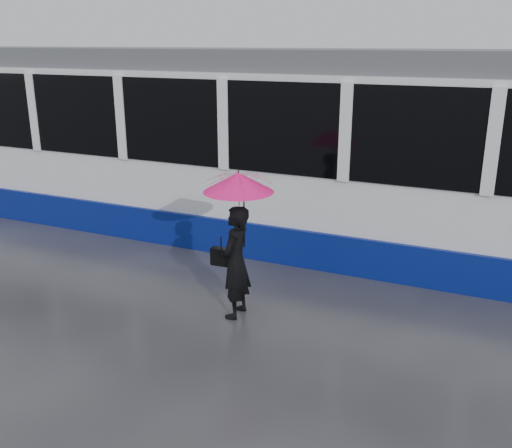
% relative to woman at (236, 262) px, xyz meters
% --- Properties ---
extents(ground, '(90.00, 90.00, 0.00)m').
position_rel_woman_xyz_m(ground, '(0.51, 0.68, -0.75)').
color(ground, '#28282C').
rests_on(ground, ground).
extents(rails, '(34.00, 1.51, 0.02)m').
position_rel_woman_xyz_m(rails, '(0.51, 3.18, -0.74)').
color(rails, '#3F3D38').
rests_on(rails, ground).
extents(woman, '(0.39, 0.57, 1.50)m').
position_rel_woman_xyz_m(woman, '(0.00, 0.00, 0.00)').
color(woman, black).
rests_on(woman, ground).
extents(umbrella, '(0.93, 0.93, 1.01)m').
position_rel_woman_xyz_m(umbrella, '(0.05, 0.00, 0.90)').
color(umbrella, '#E1138D').
rests_on(umbrella, ground).
extents(handbag, '(0.27, 0.13, 0.41)m').
position_rel_woman_xyz_m(handbag, '(-0.22, 0.02, 0.04)').
color(handbag, black).
rests_on(handbag, ground).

